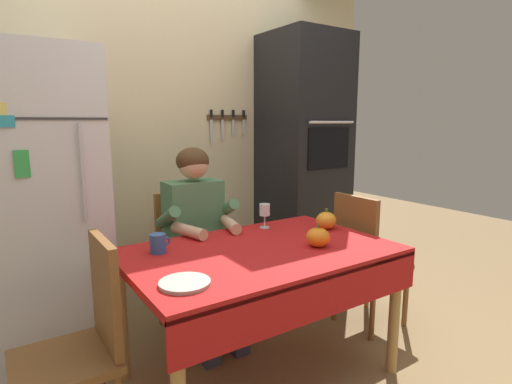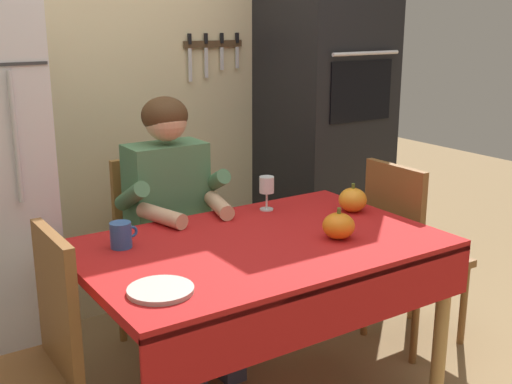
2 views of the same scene
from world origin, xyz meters
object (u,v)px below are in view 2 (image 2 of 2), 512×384
(wine_glass, at_px, (267,187))
(serving_tray, at_px, (161,290))
(chair_left_side, at_px, (31,360))
(wall_oven, at_px, (324,112))
(pumpkin_medium, at_px, (353,200))
(chair_behind_person, at_px, (158,244))
(coffee_mug, at_px, (121,235))
(chair_right_side, at_px, (406,247))
(seated_person, at_px, (174,209))
(pumpkin_large, at_px, (339,226))
(dining_table, at_px, (263,263))

(wine_glass, xyz_separation_m, serving_tray, (-0.79, -0.56, -0.10))
(chair_left_side, distance_m, serving_tray, 0.49)
(wall_oven, bearing_deg, wine_glass, -144.25)
(wine_glass, distance_m, pumpkin_medium, 0.39)
(chair_behind_person, distance_m, coffee_mug, 0.72)
(wall_oven, height_order, wine_glass, wall_oven)
(chair_right_side, bearing_deg, seated_person, 152.44)
(chair_behind_person, distance_m, wine_glass, 0.65)
(wine_glass, bearing_deg, wall_oven, 35.75)
(wine_glass, height_order, pumpkin_large, wine_glass)
(serving_tray, bearing_deg, wall_oven, 35.50)
(seated_person, xyz_separation_m, coffee_mug, (-0.39, -0.35, 0.05))
(chair_behind_person, xyz_separation_m, coffee_mug, (-0.39, -0.54, 0.28))
(coffee_mug, height_order, serving_tray, coffee_mug)
(chair_left_side, bearing_deg, pumpkin_large, -6.45)
(wall_oven, xyz_separation_m, serving_tray, (-1.58, -1.13, -0.30))
(wall_oven, height_order, dining_table, wall_oven)
(coffee_mug, bearing_deg, pumpkin_medium, -7.24)
(coffee_mug, xyz_separation_m, serving_tray, (-0.06, -0.46, -0.04))
(chair_left_side, height_order, pumpkin_large, chair_left_side)
(coffee_mug, height_order, pumpkin_large, pumpkin_large)
(chair_behind_person, bearing_deg, dining_table, -84.08)
(chair_behind_person, height_order, pumpkin_large, chair_behind_person)
(coffee_mug, relative_size, wine_glass, 0.70)
(chair_behind_person, relative_size, pumpkin_large, 7.23)
(dining_table, relative_size, serving_tray, 6.52)
(wall_oven, height_order, chair_behind_person, wall_oven)
(wall_oven, bearing_deg, chair_right_side, -100.17)
(coffee_mug, bearing_deg, chair_behind_person, 53.91)
(seated_person, distance_m, coffee_mug, 0.53)
(dining_table, distance_m, wine_glass, 0.48)
(chair_behind_person, height_order, serving_tray, chair_behind_person)
(dining_table, bearing_deg, chair_left_side, 179.17)
(chair_right_side, bearing_deg, serving_tray, -168.33)
(pumpkin_medium, bearing_deg, coffee_mug, 172.76)
(chair_right_side, relative_size, coffee_mug, 8.51)
(dining_table, xyz_separation_m, chair_left_side, (-0.90, 0.01, -0.14))
(wall_oven, bearing_deg, chair_behind_person, -173.44)
(pumpkin_large, bearing_deg, pumpkin_medium, 39.96)
(coffee_mug, bearing_deg, chair_right_side, -6.76)
(chair_left_side, xyz_separation_m, serving_tray, (0.37, -0.22, 0.24))
(chair_left_side, relative_size, wine_glass, 5.99)
(dining_table, relative_size, seated_person, 1.12)
(seated_person, bearing_deg, coffee_mug, -138.29)
(chair_right_side, height_order, pumpkin_large, chair_right_side)
(dining_table, xyz_separation_m, pumpkin_large, (0.28, -0.12, 0.14))
(dining_table, bearing_deg, chair_behind_person, 95.92)
(wall_oven, bearing_deg, dining_table, -138.69)
(dining_table, height_order, pumpkin_large, pumpkin_large)
(chair_right_side, distance_m, wine_glass, 0.77)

